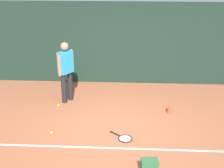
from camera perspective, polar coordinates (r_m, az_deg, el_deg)
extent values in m
plane|color=#9E5638|center=(7.23, -0.17, -8.56)|extent=(12.00, 12.00, 0.00)
cube|color=#192D23|center=(9.51, 0.85, 7.57)|extent=(10.00, 0.10, 2.56)
cube|color=white|center=(6.60, -0.55, -11.91)|extent=(9.00, 0.05, 0.00)
cylinder|color=black|center=(8.60, -7.87, -0.32)|extent=(0.14, 0.14, 0.85)
cylinder|color=black|center=(8.45, -9.02, -0.82)|extent=(0.14, 0.14, 0.85)
cube|color=#268CD8|center=(8.27, -8.72, 4.05)|extent=(0.41, 0.45, 0.60)
sphere|color=#9E704C|center=(8.15, -8.90, 6.99)|extent=(0.22, 0.22, 0.22)
cylinder|color=#9E704C|center=(8.42, -7.64, 4.37)|extent=(0.09, 0.09, 0.62)
cylinder|color=#9E704C|center=(8.14, -9.84, 3.59)|extent=(0.09, 0.09, 0.62)
cylinder|color=black|center=(7.05, 0.60, -9.33)|extent=(0.25, 0.21, 0.03)
torus|color=black|center=(6.89, 2.51, -10.19)|extent=(0.46, 0.46, 0.02)
cylinder|color=#B2B2B2|center=(6.89, 2.51, -10.19)|extent=(0.39, 0.39, 0.00)
sphere|color=#CCE033|center=(8.40, -10.00, -4.00)|extent=(0.07, 0.07, 0.07)
sphere|color=#CCE033|center=(7.19, -11.27, -8.93)|extent=(0.07, 0.07, 0.07)
cylinder|color=#D84C26|center=(8.03, 10.64, -4.71)|extent=(0.07, 0.07, 0.23)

